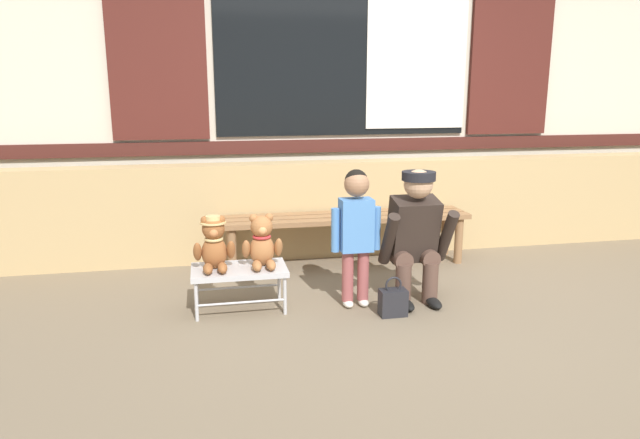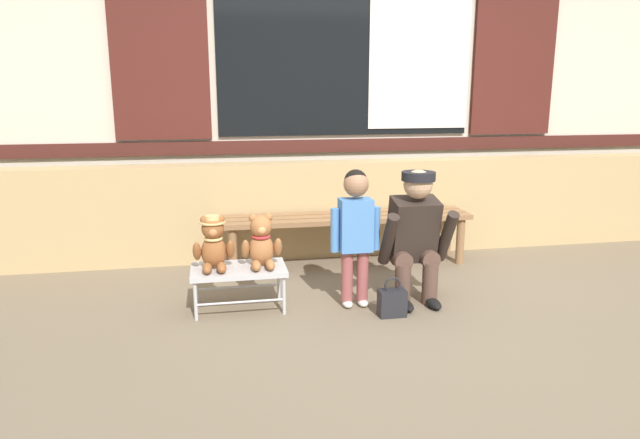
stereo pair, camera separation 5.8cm
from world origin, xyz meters
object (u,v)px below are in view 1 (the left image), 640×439
teddy_bear_with_hat (214,244)px  child_standing (356,223)px  handbag_on_ground (393,302)px  adult_crouching (415,235)px  teddy_bear_plain (262,243)px  small_display_bench (239,272)px  wooden_bench_long (346,223)px

teddy_bear_with_hat → child_standing: 0.96m
child_standing → handbag_on_ground: (0.20, -0.23, -0.50)m
child_standing → adult_crouching: bearing=3.0°
teddy_bear_plain → handbag_on_ground: size_ratio=1.34×
teddy_bear_with_hat → adult_crouching: size_ratio=0.38×
small_display_bench → teddy_bear_with_hat: size_ratio=1.76×
wooden_bench_long → small_display_bench: wooden_bench_long is taller
wooden_bench_long → child_standing: bearing=-100.0°
wooden_bench_long → teddy_bear_with_hat: teddy_bear_with_hat is taller
teddy_bear_with_hat → handbag_on_ground: size_ratio=1.34×
teddy_bear_plain → child_standing: 0.65m
teddy_bear_with_hat → handbag_on_ground: teddy_bear_with_hat is taller
teddy_bear_with_hat → wooden_bench_long: bearing=37.0°
child_standing → handbag_on_ground: child_standing is taller
small_display_bench → child_standing: child_standing is taller
wooden_bench_long → teddy_bear_with_hat: 1.40m
wooden_bench_long → teddy_bear_plain: (-0.80, -0.84, 0.09)m
wooden_bench_long → handbag_on_ground: bearing=-88.2°
small_display_bench → teddy_bear_with_hat: teddy_bear_with_hat is taller
child_standing → teddy_bear_plain: bearing=172.2°
teddy_bear_with_hat → adult_crouching: bearing=-2.7°
handbag_on_ground → small_display_bench: bearing=162.5°
adult_crouching → child_standing: bearing=-177.0°
small_display_bench → adult_crouching: (1.23, -0.06, 0.21)m
small_display_bench → teddy_bear_plain: teddy_bear_plain is taller
teddy_bear_plain → small_display_bench: bearing=-179.5°
teddy_bear_plain → child_standing: child_standing is taller
small_display_bench → teddy_bear_plain: (0.16, 0.00, 0.20)m
teddy_bear_plain → child_standing: bearing=-7.8°
wooden_bench_long → child_standing: 0.97m
wooden_bench_long → teddy_bear_with_hat: (-1.12, -0.84, 0.10)m
wooden_bench_long → adult_crouching: bearing=-73.1°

